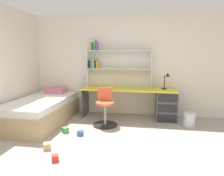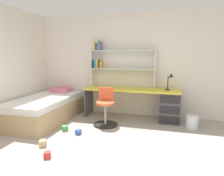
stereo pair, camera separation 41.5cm
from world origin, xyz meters
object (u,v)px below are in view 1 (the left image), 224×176
swivel_chair (105,111)px  bed_platform (41,111)px  toy_block_red_3 (55,158)px  toy_block_natural_0 (47,146)px  desk_lamp (167,78)px  waste_bin (189,120)px  toy_block_blue_1 (80,133)px  bookshelf_hutch (110,61)px  toy_block_green_2 (65,130)px  desk (154,102)px

swivel_chair → bed_platform: swivel_chair is taller
bed_platform → toy_block_red_3: bed_platform is taller
toy_block_natural_0 → desk_lamp: bearing=43.6°
bed_platform → toy_block_natural_0: bed_platform is taller
waste_bin → toy_block_red_3: size_ratio=3.03×
toy_block_natural_0 → toy_block_blue_1: 0.72m
desk_lamp → waste_bin: size_ratio=1.33×
bookshelf_hutch → bed_platform: (-1.41, -0.87, -1.10)m
toy_block_blue_1 → toy_block_green_2: (-0.33, 0.09, 0.00)m
toy_block_green_2 → toy_block_red_3: size_ratio=1.09×
bed_platform → toy_block_natural_0: size_ratio=18.68×
swivel_chair → waste_bin: 1.80m
desk → waste_bin: bearing=-28.3°
toy_block_blue_1 → toy_block_red_3: size_ratio=1.00×
desk → toy_block_red_3: (-1.45, -2.23, -0.37)m
bookshelf_hutch → toy_block_green_2: bearing=-115.4°
desk_lamp → waste_bin: bearing=-42.0°
toy_block_blue_1 → toy_block_green_2: 0.35m
desk → bookshelf_hutch: size_ratio=1.40×
desk → desk_lamp: bearing=2.2°
bookshelf_hutch → toy_block_red_3: bookshelf_hutch is taller
swivel_chair → bookshelf_hutch: bearing=92.2°
waste_bin → toy_block_blue_1: (-2.13, -0.88, -0.10)m
bookshelf_hutch → toy_block_natural_0: (-0.66, -2.09, -1.31)m
waste_bin → desk: bearing=151.7°
toy_block_green_2 → toy_block_red_3: 1.08m
swivel_chair → toy_block_natural_0: size_ratio=7.46×
waste_bin → toy_block_green_2: waste_bin is taller
desk → bed_platform: 2.59m
waste_bin → toy_block_red_3: (-2.18, -1.84, -0.10)m
bed_platform → waste_bin: bed_platform is taller
toy_block_blue_1 → toy_block_natural_0: bearing=-118.4°
toy_block_natural_0 → swivel_chair: bearing=61.8°
toy_block_natural_0 → toy_block_green_2: size_ratio=1.04×
swivel_chair → waste_bin: swivel_chair is taller
desk → waste_bin: 0.88m
bed_platform → toy_block_blue_1: (1.10, -0.58, -0.22)m
desk → bookshelf_hutch: 1.45m
toy_block_natural_0 → toy_block_red_3: 0.43m
waste_bin → bookshelf_hutch: bearing=162.3°
swivel_chair → toy_block_red_3: size_ratio=8.50×
waste_bin → toy_block_red_3: waste_bin is taller
desk_lamp → swivel_chair: desk_lamp is taller
desk → waste_bin: (0.73, -0.40, -0.27)m
desk → toy_block_green_2: 2.13m
toy_block_natural_0 → toy_block_green_2: toy_block_natural_0 is taller
swivel_chair → desk: bearing=30.9°
desk_lamp → toy_block_red_3: 2.98m
toy_block_red_3 → toy_block_green_2: bearing=105.1°
toy_block_blue_1 → waste_bin: bearing=22.5°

